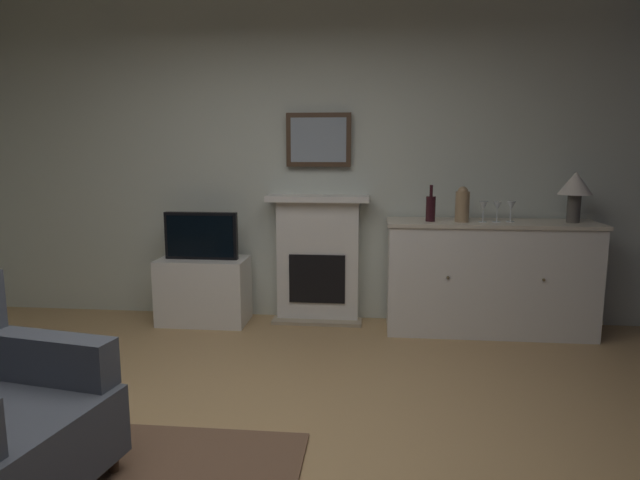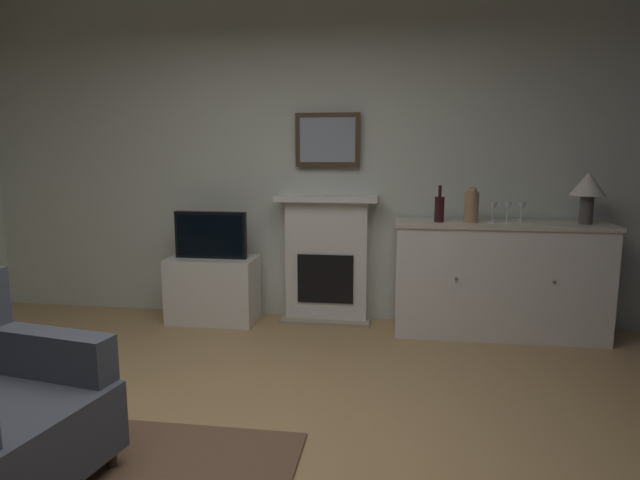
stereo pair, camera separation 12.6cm
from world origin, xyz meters
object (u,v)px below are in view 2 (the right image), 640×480
at_px(table_lamp, 588,188).
at_px(wine_glass_left, 493,208).
at_px(wine_bottle, 439,208).
at_px(tv_set, 211,235).
at_px(framed_picture, 328,140).
at_px(fireplace_unit, 327,259).
at_px(tv_cabinet, 213,289).
at_px(sideboard_cabinet, 499,279).
at_px(wine_glass_center, 507,208).
at_px(wine_glass_right, 522,207).
at_px(vase_decorative, 472,205).

xyz_separation_m(table_lamp, wine_glass_left, (-0.70, -0.05, -0.16)).
bearing_deg(wine_bottle, tv_set, 179.06).
bearing_deg(wine_glass_left, framed_picture, 168.48).
relative_size(fireplace_unit, wine_bottle, 3.79).
height_order(tv_cabinet, tv_set, tv_set).
height_order(sideboard_cabinet, wine_glass_center, wine_glass_center).
relative_size(sideboard_cabinet, wine_glass_right, 10.06).
height_order(table_lamp, vase_decorative, table_lamp).
xyz_separation_m(sideboard_cabinet, wine_bottle, (-0.49, -0.04, 0.56)).
bearing_deg(vase_decorative, table_lamp, 3.31).
distance_m(fireplace_unit, tv_set, 1.02).
height_order(wine_bottle, wine_glass_center, wine_bottle).
relative_size(wine_bottle, wine_glass_right, 1.76).
bearing_deg(wine_bottle, fireplace_unit, 166.84).
distance_m(framed_picture, sideboard_cabinet, 1.81).
distance_m(wine_glass_left, tv_cabinet, 2.43).
relative_size(wine_glass_left, tv_cabinet, 0.22).
distance_m(framed_picture, wine_glass_right, 1.66).
xyz_separation_m(wine_bottle, wine_glass_center, (0.52, 0.00, 0.01)).
relative_size(tv_cabinet, tv_set, 1.21).
bearing_deg(wine_glass_right, sideboard_cabinet, 173.95).
relative_size(sideboard_cabinet, table_lamp, 4.15).
bearing_deg(tv_set, table_lamp, 0.16).
relative_size(wine_glass_center, tv_cabinet, 0.22).
xyz_separation_m(framed_picture, wine_glass_left, (1.33, -0.27, -0.53)).
height_order(fireplace_unit, wine_glass_left, fireplace_unit).
relative_size(table_lamp, tv_cabinet, 0.53).
bearing_deg(framed_picture, wine_glass_left, -11.52).
height_order(wine_glass_left, wine_glass_center, same).
relative_size(table_lamp, vase_decorative, 1.42).
relative_size(vase_decorative, tv_set, 0.45).
xyz_separation_m(fireplace_unit, sideboard_cabinet, (1.41, -0.18, -0.09)).
bearing_deg(fireplace_unit, wine_glass_left, -9.64).
relative_size(sideboard_cabinet, tv_set, 2.68).
xyz_separation_m(sideboard_cabinet, wine_glass_left, (-0.08, -0.05, 0.58)).
xyz_separation_m(wine_glass_left, wine_glass_right, (0.22, 0.03, 0.00)).
relative_size(framed_picture, wine_glass_center, 3.33).
height_order(framed_picture, wine_glass_center, framed_picture).
bearing_deg(tv_set, vase_decorative, -1.12).
height_order(wine_glass_right, tv_cabinet, wine_glass_right).
bearing_deg(framed_picture, wine_bottle, -15.79).
xyz_separation_m(wine_glass_center, tv_cabinet, (-2.42, 0.05, -0.76)).
bearing_deg(wine_glass_left, wine_glass_center, 7.29).
xyz_separation_m(wine_bottle, vase_decorative, (0.24, -0.01, 0.03)).
bearing_deg(wine_glass_left, wine_glass_right, 8.91).
relative_size(sideboard_cabinet, vase_decorative, 5.90).
relative_size(table_lamp, wine_glass_center, 2.42).
distance_m(sideboard_cabinet, tv_cabinet, 2.40).
relative_size(wine_bottle, wine_glass_left, 1.76).
bearing_deg(tv_cabinet, wine_glass_center, -1.19).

